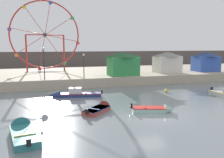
{
  "coord_description": "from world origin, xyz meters",
  "views": [
    {
      "loc": [
        -8.53,
        -17.41,
        5.76
      ],
      "look_at": [
        -1.0,
        8.17,
        2.04
      ],
      "focal_mm": 37.61,
      "sensor_mm": 36.0,
      "label": 1
    }
  ],
  "objects": [
    {
      "name": "ground_plane",
      "position": [
        0.0,
        0.0,
        0.0
      ],
      "size": [
        240.0,
        240.0,
        0.0
      ],
      "primitive_type": "plane",
      "color": "slate"
    },
    {
      "name": "promenade_lamp_far",
      "position": [
        -8.41,
        15.16,
        4.11
      ],
      "size": [
        0.32,
        0.32,
        4.29
      ],
      "color": "#2D2D33",
      "rests_on": "quay_promenade"
    },
    {
      "name": "motorboat_seafoam",
      "position": [
        0.86,
        0.84,
        0.24
      ],
      "size": [
        3.85,
        2.11,
        1.07
      ],
      "rotation": [
        0.0,
        0.0,
        5.98
      ],
      "color": "#93BCAD",
      "rests_on": "ground_plane"
    },
    {
      "name": "mooring_buoy_orange",
      "position": [
        6.24,
        8.53,
        0.22
      ],
      "size": [
        0.44,
        0.44,
        0.44
      ],
      "primitive_type": "sphere",
      "color": "yellow",
      "rests_on": "ground_plane"
    },
    {
      "name": "distant_town_skyline",
      "position": [
        0.0,
        47.56,
        2.2
      ],
      "size": [
        140.0,
        3.0,
        4.4
      ],
      "primitive_type": "cube",
      "color": "#564C47",
      "rests_on": "ground_plane"
    },
    {
      "name": "motorboat_faded_red",
      "position": [
        -3.67,
        2.68,
        0.19
      ],
      "size": [
        3.38,
        3.38,
        1.18
      ],
      "rotation": [
        0.0,
        0.0,
        0.79
      ],
      "color": "#B24238",
      "rests_on": "ground_plane"
    },
    {
      "name": "quay_promenade",
      "position": [
        0.0,
        23.46,
        0.67
      ],
      "size": [
        110.0,
        18.64,
        1.34
      ],
      "primitive_type": "cube",
      "color": "#B7A88E",
      "rests_on": "ground_plane"
    },
    {
      "name": "motorboat_navy_blue",
      "position": [
        -5.52,
        9.31,
        0.3
      ],
      "size": [
        6.19,
        2.24,
        1.4
      ],
      "rotation": [
        0.0,
        0.0,
        2.96
      ],
      "color": "navy",
      "rests_on": "ground_plane"
    },
    {
      "name": "carnival_booth_white_ticket",
      "position": [
        11.96,
        18.58,
        3.15
      ],
      "size": [
        4.59,
        3.58,
        3.49
      ],
      "rotation": [
        0.0,
        0.0,
        0.02
      ],
      "color": "silver",
      "rests_on": "quay_promenade"
    },
    {
      "name": "ferris_wheel_red_frame",
      "position": [
        -8.04,
        25.78,
        7.53
      ],
      "size": [
        11.95,
        1.2,
        12.33
      ],
      "color": "red",
      "rests_on": "quay_promenade"
    },
    {
      "name": "carnival_booth_blue_tent",
      "position": [
        19.4,
        18.1,
        3.13
      ],
      "size": [
        4.59,
        4.01,
        3.45
      ],
      "rotation": [
        0.0,
        0.0,
        -0.08
      ],
      "color": "#3356B7",
      "rests_on": "quay_promenade"
    },
    {
      "name": "motorboat_teal_painted",
      "position": [
        -10.0,
        -1.52,
        0.24
      ],
      "size": [
        2.3,
        5.05,
        1.39
      ],
      "rotation": [
        0.0,
        0.0,
        1.76
      ],
      "color": "teal",
      "rests_on": "ground_plane"
    },
    {
      "name": "promenade_lamp_near",
      "position": [
        -3.06,
        15.16,
        3.62
      ],
      "size": [
        0.32,
        0.32,
        3.42
      ],
      "color": "#2D2D33",
      "rests_on": "quay_promenade"
    },
    {
      "name": "carnival_booth_green_kiosk",
      "position": [
        3.23,
        16.51,
        3.19
      ],
      "size": [
        4.94,
        3.51,
        3.56
      ],
      "rotation": [
        0.0,
        0.0,
        0.04
      ],
      "color": "#33934C",
      "rests_on": "quay_promenade"
    }
  ]
}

